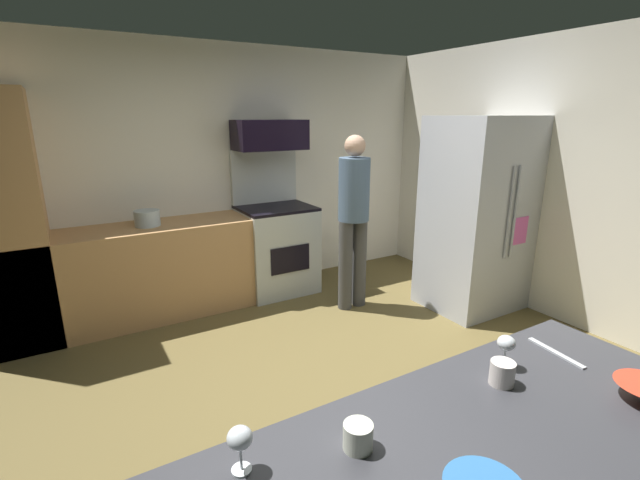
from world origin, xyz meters
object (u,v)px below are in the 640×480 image
at_px(oven_range, 276,245).
at_px(mug_tea, 358,436).
at_px(microwave, 270,135).
at_px(refrigerator, 477,215).
at_px(stock_pot, 147,218).
at_px(wine_glass_near, 240,440).
at_px(mug_coffee, 502,373).
at_px(person_cook, 354,214).
at_px(wine_glass_mid, 506,345).

distance_m(oven_range, mug_tea, 3.56).
bearing_deg(oven_range, microwave, 90.00).
bearing_deg(refrigerator, stock_pot, 154.21).
bearing_deg(stock_pot, wine_glass_near, -95.28).
bearing_deg(mug_tea, refrigerator, 34.75).
xyz_separation_m(wine_glass_near, mug_coffee, (1.01, -0.10, -0.06)).
height_order(person_cook, wine_glass_near, person_cook).
relative_size(mug_coffee, stock_pot, 0.41).
distance_m(microwave, mug_coffee, 3.52).
distance_m(oven_range, mug_coffee, 3.39).
relative_size(oven_range, mug_coffee, 16.41).
bearing_deg(person_cook, stock_pot, 155.52).
height_order(oven_range, stock_pot, oven_range).
xyz_separation_m(person_cook, mug_coffee, (-1.05, -2.51, -0.02)).
height_order(refrigerator, person_cook, refrigerator).
bearing_deg(refrigerator, microwave, 136.71).
height_order(oven_range, refrigerator, refrigerator).
xyz_separation_m(oven_range, wine_glass_mid, (-0.48, -3.24, 0.49)).
height_order(person_cook, mug_coffee, person_cook).
bearing_deg(mug_coffee, refrigerator, 42.40).
xyz_separation_m(refrigerator, person_cook, (-1.08, 0.57, 0.02)).
bearing_deg(person_cook, oven_range, 120.24).
xyz_separation_m(wine_glass_mid, mug_coffee, (-0.11, -0.07, -0.06)).
height_order(person_cook, wine_glass_mid, person_cook).
relative_size(wine_glass_near, stock_pot, 0.64).
relative_size(refrigerator, person_cook, 1.10).
height_order(mug_coffee, stock_pot, stock_pot).
relative_size(wine_glass_near, mug_coffee, 1.56).
relative_size(person_cook, wine_glass_near, 11.72).
bearing_deg(person_cook, refrigerator, -27.88).
bearing_deg(microwave, wine_glass_near, -115.85).
height_order(microwave, mug_coffee, microwave).
bearing_deg(mug_tea, person_cook, 55.59).
height_order(oven_range, person_cook, person_cook).
distance_m(refrigerator, mug_tea, 3.40).
xyz_separation_m(oven_range, mug_coffee, (-0.58, -3.31, 0.43)).
bearing_deg(wine_glass_mid, microwave, 81.82).
relative_size(mug_coffee, mug_tea, 1.00).
bearing_deg(mug_tea, stock_pot, 90.79).
xyz_separation_m(wine_glass_near, mug_tea, (0.34, -0.10, -0.06)).
distance_m(oven_range, wine_glass_mid, 3.31).
distance_m(wine_glass_near, stock_pot, 3.23).
distance_m(refrigerator, person_cook, 1.22).
height_order(refrigerator, wine_glass_near, refrigerator).
distance_m(microwave, mug_tea, 3.69).
distance_m(refrigerator, mug_coffee, 2.88).
xyz_separation_m(microwave, wine_glass_near, (-1.60, -3.30, -0.69)).
distance_m(oven_range, stock_pot, 1.38).
bearing_deg(mug_tea, microwave, 69.72).
relative_size(microwave, wine_glass_near, 5.05).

